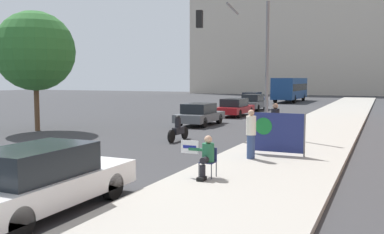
% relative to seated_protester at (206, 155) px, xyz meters
% --- Properties ---
extents(ground_plane, '(160.00, 160.00, 0.00)m').
position_rel_seated_protester_xyz_m(ground_plane, '(-3.28, -3.26, -0.78)').
color(ground_plane, '#38383A').
extents(sidewalk_curb, '(4.35, 90.00, 0.16)m').
position_rel_seated_protester_xyz_m(sidewalk_curb, '(1.16, 11.74, -0.70)').
color(sidewalk_curb, '#A8A399').
rests_on(sidewalk_curb, ground_plane).
extents(building_backdrop_far, '(52.00, 12.00, 26.06)m').
position_rel_seated_protester_xyz_m(building_backdrop_far, '(-5.28, 73.39, 12.24)').
color(building_backdrop_far, '#BCB2A3').
rests_on(building_backdrop_far, ground_plane).
extents(seated_protester, '(1.00, 0.77, 1.18)m').
position_rel_seated_protester_xyz_m(seated_protester, '(0.00, 0.00, 0.00)').
color(seated_protester, '#474C56').
rests_on(seated_protester, sidewalk_curb).
extents(jogger_on_sidewalk, '(0.34, 0.34, 1.70)m').
position_rel_seated_protester_xyz_m(jogger_on_sidewalk, '(0.32, 3.28, 0.24)').
color(jogger_on_sidewalk, '#334775').
rests_on(jogger_on_sidewalk, sidewalk_curb).
extents(pedestrian_behind, '(0.34, 0.34, 1.77)m').
position_rel_seated_protester_xyz_m(pedestrian_behind, '(0.45, 6.25, 0.28)').
color(pedestrian_behind, '#334775').
rests_on(pedestrian_behind, sidewalk_curb).
extents(protest_banner, '(2.10, 0.06, 1.52)m').
position_rel_seated_protester_xyz_m(protest_banner, '(0.90, 4.39, 0.18)').
color(protest_banner, slate).
rests_on(protest_banner, sidewalk_curb).
extents(traffic_light_pole, '(3.51, 3.28, 6.39)m').
position_rel_seated_protester_xyz_m(traffic_light_pole, '(-1.87, 9.11, 3.69)').
color(traffic_light_pole, slate).
rests_on(traffic_light_pole, sidewalk_curb).
extents(parked_car_curbside, '(1.76, 4.72, 1.48)m').
position_rel_seated_protester_xyz_m(parked_car_curbside, '(-2.23, -3.92, -0.05)').
color(parked_car_curbside, white).
rests_on(parked_car_curbside, ground_plane).
extents(car_on_road_nearest, '(1.83, 4.21, 1.37)m').
position_rel_seated_protester_xyz_m(car_on_road_nearest, '(-6.09, 13.72, -0.09)').
color(car_on_road_nearest, '#565B60').
rests_on(car_on_road_nearest, ground_plane).
extents(car_on_road_midblock, '(1.82, 4.64, 1.38)m').
position_rel_seated_protester_xyz_m(car_on_road_midblock, '(-6.13, 20.79, -0.09)').
color(car_on_road_midblock, maroon).
rests_on(car_on_road_midblock, ground_plane).
extents(car_on_road_distant, '(1.75, 4.35, 1.49)m').
position_rel_seated_protester_xyz_m(car_on_road_distant, '(-6.57, 27.43, -0.05)').
color(car_on_road_distant, '#565B60').
rests_on(car_on_road_distant, ground_plane).
extents(car_on_road_far_lane, '(1.82, 4.55, 1.43)m').
position_rel_seated_protester_xyz_m(car_on_road_far_lane, '(-8.85, 34.93, -0.07)').
color(car_on_road_far_lane, navy).
rests_on(car_on_road_far_lane, ground_plane).
extents(city_bus_on_road, '(2.60, 10.10, 3.00)m').
position_rel_seated_protester_xyz_m(city_bus_on_road, '(-6.47, 43.69, 0.95)').
color(city_bus_on_road, navy).
rests_on(city_bus_on_road, ground_plane).
extents(motorcycle_on_road, '(0.28, 2.03, 1.21)m').
position_rel_seated_protester_xyz_m(motorcycle_on_road, '(-4.31, 7.02, -0.26)').
color(motorcycle_on_road, black).
rests_on(motorcycle_on_road, ground_plane).
extents(street_tree_near_curb, '(4.40, 4.40, 6.64)m').
position_rel_seated_protester_xyz_m(street_tree_near_curb, '(-13.27, 7.34, 3.65)').
color(street_tree_near_curb, brown).
rests_on(street_tree_near_curb, ground_plane).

